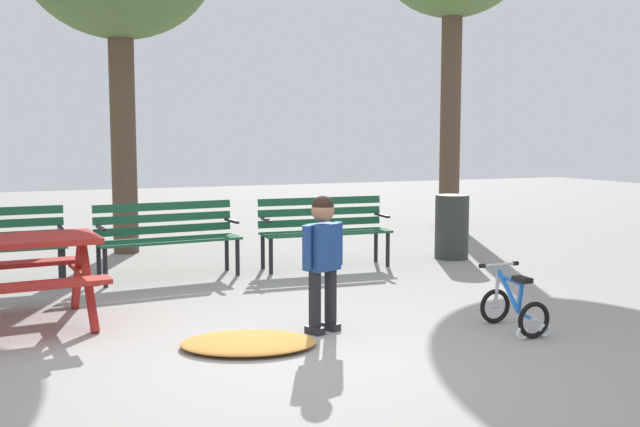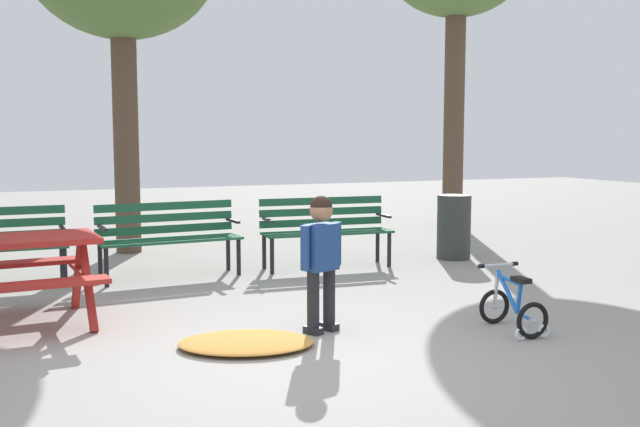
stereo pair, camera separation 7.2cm
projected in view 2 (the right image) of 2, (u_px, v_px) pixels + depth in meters
ground at (277, 360)px, 5.34m from camera, size 36.00×36.00×0.00m
park_bench_left at (169, 233)px, 8.40m from camera, size 1.63×0.58×0.85m
park_bench_right at (325, 226)px, 9.07m from camera, size 1.62×0.55×0.85m
child_standing at (321, 252)px, 6.03m from camera, size 0.41×0.25×1.13m
kids_bicycle at (513, 307)px, 6.10m from camera, size 0.39×0.56×0.54m
leaf_pile at (246, 342)px, 5.67m from camera, size 1.22×1.03×0.07m
trash_bin at (454, 227)px, 9.69m from camera, size 0.44×0.44×0.84m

